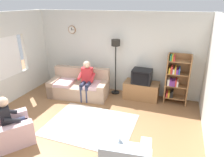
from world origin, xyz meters
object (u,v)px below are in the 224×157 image
couch (79,87)px  tv_stand (141,90)px  floor_lamp (116,52)px  armchair_near_window (9,131)px  person_in_left_armchair (11,117)px  bookshelf (176,79)px  tv (142,76)px  person_on_couch (86,78)px

couch → tv_stand: bearing=13.9°
floor_lamp → armchair_near_window: 3.69m
couch → person_in_left_armchair: (-0.30, -2.54, 0.29)m
couch → bookshelf: (3.00, 0.56, 0.48)m
floor_lamp → bookshelf: bearing=-0.9°
couch → floor_lamp: floor_lamp is taller
bookshelf → floor_lamp: 2.04m
couch → floor_lamp: bearing=28.9°
armchair_near_window → person_in_left_armchair: (0.05, 0.07, 0.32)m
couch → bookshelf: size_ratio=1.29×
floor_lamp → person_in_left_armchair: bearing=-113.6°
couch → armchair_near_window: 2.64m
tv_stand → couch: bearing=-166.1°
bookshelf → tv_stand: bearing=-176.1°
couch → person_in_left_armchair: bearing=-96.7°
tv → couch: bearing=-166.8°
couch → armchair_near_window: (-0.35, -2.61, -0.02)m
person_on_couch → tv_stand: bearing=20.0°
person_on_couch → person_in_left_armchair: person_on_couch is taller
couch → armchair_near_window: bearing=-97.7°
armchair_near_window → tv: bearing=52.8°
tv → floor_lamp: (-0.92, 0.12, 0.68)m
tv_stand → armchair_near_window: (-2.34, -3.10, 0.01)m
tv_stand → tv: (-0.00, -0.02, 0.50)m
armchair_near_window → person_in_left_armchair: bearing=53.0°
couch → tv: (1.99, 0.47, 0.46)m
bookshelf → person_in_left_armchair: bearing=-136.7°
person_on_couch → bookshelf: bearing=14.1°
person_in_left_armchair → armchair_near_window: bearing=-127.0°
floor_lamp → armchair_near_window: bearing=-114.0°
person_on_couch → person_in_left_armchair: bearing=-104.5°
tv_stand → armchair_near_window: size_ratio=0.93×
bookshelf → person_in_left_armchair: 4.53m
tv_stand → armchair_near_window: 3.89m
tv_stand → floor_lamp: (-0.92, 0.10, 1.17)m
couch → person_in_left_armchair: person_in_left_armchair is taller
tv → bookshelf: bearing=5.3°
couch → armchair_near_window: same height
person_in_left_armchair → floor_lamp: bearing=66.4°
tv → person_on_couch: 1.75m
tv → person_in_left_armchair: 3.78m
bookshelf → person_in_left_armchair: size_ratio=1.38×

